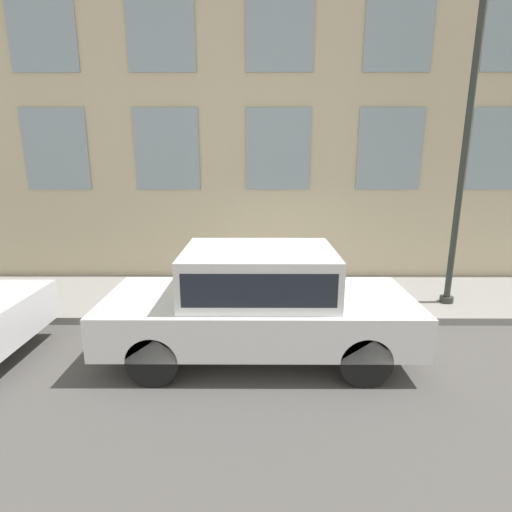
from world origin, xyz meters
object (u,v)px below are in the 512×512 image
Objects in this scene: person at (240,267)px; street_lamp at (470,107)px; parked_car_white_near at (259,299)px; fire_hydrant at (273,286)px.

street_lamp is at bearing -91.29° from person.
person is at bearing 10.04° from parked_car_white_near.
fire_hydrant is 0.17× the size of parked_car_white_near.
parked_car_white_near is at bearing -168.15° from person.
person is 5.25m from street_lamp.
fire_hydrant is 0.83m from person.
person is 0.24× the size of parked_car_white_near.
fire_hydrant is at bearing -118.02° from person.
street_lamp reaches higher than person.
street_lamp is (0.16, -3.56, 3.37)m from fire_hydrant.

